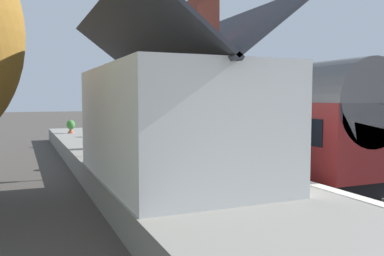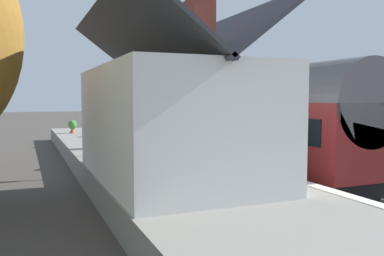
# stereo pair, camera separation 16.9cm
# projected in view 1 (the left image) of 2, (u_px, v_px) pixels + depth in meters

# --- Properties ---
(ground_plane) EXTENTS (160.00, 160.00, 0.00)m
(ground_plane) POSITION_uv_depth(u_px,v_px,m) (225.00, 169.00, 18.03)
(ground_plane) COLOR #423D38
(platform) EXTENTS (32.00, 5.34, 0.84)m
(platform) POSITION_uv_depth(u_px,v_px,m) (145.00, 165.00, 16.56)
(platform) COLOR gray
(platform) RESTS_ON ground
(platform_edge_coping) EXTENTS (32.00, 0.36, 0.02)m
(platform_edge_coping) POSITION_uv_depth(u_px,v_px,m) (201.00, 151.00, 17.50)
(platform_edge_coping) COLOR beige
(platform_edge_coping) RESTS_ON platform
(rail_near) EXTENTS (52.00, 0.08, 0.14)m
(rail_near) POSITION_uv_depth(u_px,v_px,m) (257.00, 165.00, 18.65)
(rail_near) COLOR gray
(rail_near) RESTS_ON ground
(rail_far) EXTENTS (52.00, 0.08, 0.14)m
(rail_far) POSITION_uv_depth(u_px,v_px,m) (229.00, 167.00, 18.09)
(rail_far) COLOR gray
(rail_far) RESTS_ON ground
(train) EXTENTS (17.04, 2.73, 4.32)m
(train) POSITION_uv_depth(u_px,v_px,m) (231.00, 117.00, 19.23)
(train) COLOR black
(train) RESTS_ON ground
(station_building) EXTENTS (7.82, 4.28, 6.01)m
(station_building) POSITION_uv_depth(u_px,v_px,m) (172.00, 118.00, 11.75)
(station_building) COLOR white
(station_building) RESTS_ON platform
(bench_near_building) EXTENTS (1.41, 0.46, 0.88)m
(bench_near_building) POSITION_uv_depth(u_px,v_px,m) (138.00, 133.00, 20.86)
(bench_near_building) COLOR teal
(bench_near_building) RESTS_ON platform
(bench_by_lamp) EXTENTS (1.40, 0.45, 0.88)m
(bench_by_lamp) POSITION_uv_depth(u_px,v_px,m) (126.00, 130.00, 22.95)
(bench_by_lamp) COLOR teal
(bench_by_lamp) RESTS_ON platform
(bench_platform_end) EXTENTS (1.40, 0.44, 0.88)m
(bench_platform_end) POSITION_uv_depth(u_px,v_px,m) (149.00, 136.00, 19.20)
(bench_platform_end) COLOR teal
(bench_platform_end) RESTS_ON platform
(planter_under_sign) EXTENTS (0.53, 0.53, 0.72)m
(planter_under_sign) POSITION_uv_depth(u_px,v_px,m) (94.00, 130.00, 24.04)
(planter_under_sign) COLOR teal
(planter_under_sign) RESTS_ON platform
(planter_corner_building) EXTENTS (0.55, 0.55, 0.70)m
(planter_corner_building) POSITION_uv_depth(u_px,v_px,m) (127.00, 140.00, 18.47)
(planter_corner_building) COLOR black
(planter_corner_building) RESTS_ON platform
(planter_bench_right) EXTENTS (0.67, 0.67, 0.90)m
(planter_bench_right) POSITION_uv_depth(u_px,v_px,m) (95.00, 138.00, 18.41)
(planter_bench_right) COLOR gray
(planter_bench_right) RESTS_ON platform
(planter_edge_near) EXTENTS (0.63, 0.63, 0.91)m
(planter_edge_near) POSITION_uv_depth(u_px,v_px,m) (108.00, 133.00, 21.16)
(planter_edge_near) COLOR black
(planter_edge_near) RESTS_ON platform
(planter_edge_far) EXTENTS (0.52, 0.52, 0.86)m
(planter_edge_far) POSITION_uv_depth(u_px,v_px,m) (71.00, 127.00, 26.34)
(planter_edge_far) COLOR #9E5138
(planter_edge_far) RESTS_ON platform
(planter_by_door) EXTENTS (0.71, 0.32, 0.55)m
(planter_by_door) POSITION_uv_depth(u_px,v_px,m) (139.00, 132.00, 24.12)
(planter_by_door) COLOR teal
(planter_by_door) RESTS_ON platform
(lamp_post_platform) EXTENTS (0.32, 0.50, 3.94)m
(lamp_post_platform) POSITION_uv_depth(u_px,v_px,m) (177.00, 88.00, 17.16)
(lamp_post_platform) COLOR black
(lamp_post_platform) RESTS_ON platform
(station_sign_board) EXTENTS (0.96, 0.06, 1.57)m
(station_sign_board) POSITION_uv_depth(u_px,v_px,m) (132.00, 115.00, 25.40)
(station_sign_board) COLOR black
(station_sign_board) RESTS_ON platform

